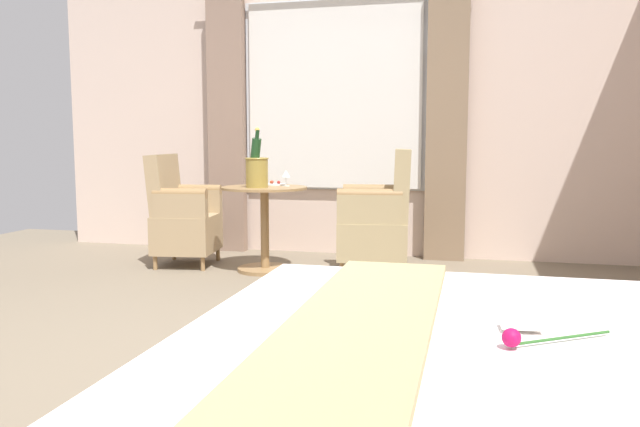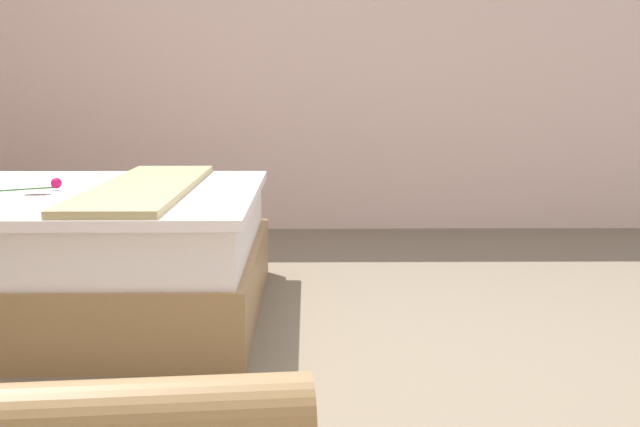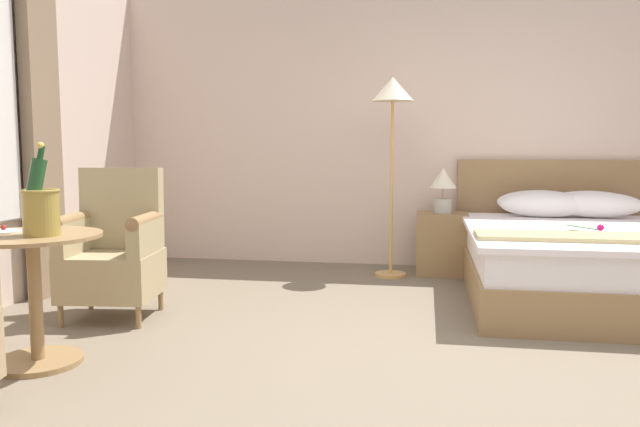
{
  "view_description": "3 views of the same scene",
  "coord_description": "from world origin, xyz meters",
  "px_view_note": "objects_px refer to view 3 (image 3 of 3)",
  "views": [
    {
      "loc": [
        2.52,
        1.29,
        1.06
      ],
      "look_at": [
        -0.55,
        0.53,
        0.7
      ],
      "focal_mm": 35.0,
      "sensor_mm": 36.0,
      "label": 1
    },
    {
      "loc": [
        -2.95,
        0.29,
        1.0
      ],
      "look_at": [
        -0.95,
        0.26,
        0.71
      ],
      "focal_mm": 50.0,
      "sensor_mm": 36.0,
      "label": 2
    },
    {
      "loc": [
        -0.3,
        -3.31,
        1.16
      ],
      "look_at": [
        -1.0,
        0.78,
        0.71
      ],
      "focal_mm": 35.0,
      "sensor_mm": 36.0,
      "label": 3
    }
  ],
  "objects_px": {
    "nightstand": "(442,243)",
    "bedside_lamp": "(443,185)",
    "wine_glass_near_bucket": "(30,213)",
    "snack_plate": "(1,231)",
    "bed": "(586,257)",
    "side_table_round": "(35,288)",
    "champagne_bucket": "(40,206)",
    "floor_lamp_brass": "(393,107)",
    "armchair_by_window": "(114,251)"
  },
  "relations": [
    {
      "from": "snack_plate",
      "to": "armchair_by_window",
      "type": "relative_size",
      "value": 0.2
    },
    {
      "from": "bedside_lamp",
      "to": "side_table_round",
      "type": "relative_size",
      "value": 0.57
    },
    {
      "from": "bed",
      "to": "bedside_lamp",
      "type": "bearing_deg",
      "value": 146.19
    },
    {
      "from": "side_table_round",
      "to": "champagne_bucket",
      "type": "xyz_separation_m",
      "value": [
        0.08,
        -0.04,
        0.44
      ]
    },
    {
      "from": "champagne_bucket",
      "to": "bed",
      "type": "bearing_deg",
      "value": 33.5
    },
    {
      "from": "bedside_lamp",
      "to": "floor_lamp_brass",
      "type": "relative_size",
      "value": 0.23
    },
    {
      "from": "side_table_round",
      "to": "wine_glass_near_bucket",
      "type": "relative_size",
      "value": 5.28
    },
    {
      "from": "wine_glass_near_bucket",
      "to": "snack_plate",
      "type": "bearing_deg",
      "value": -122.46
    },
    {
      "from": "floor_lamp_brass",
      "to": "snack_plate",
      "type": "distance_m",
      "value": 3.31
    },
    {
      "from": "bed",
      "to": "bedside_lamp",
      "type": "height_order",
      "value": "bed"
    },
    {
      "from": "side_table_round",
      "to": "snack_plate",
      "type": "relative_size",
      "value": 3.54
    },
    {
      "from": "wine_glass_near_bucket",
      "to": "armchair_by_window",
      "type": "height_order",
      "value": "armchair_by_window"
    },
    {
      "from": "snack_plate",
      "to": "side_table_round",
      "type": "bearing_deg",
      "value": -6.07
    },
    {
      "from": "bed",
      "to": "floor_lamp_brass",
      "type": "bearing_deg",
      "value": 160.99
    },
    {
      "from": "side_table_round",
      "to": "snack_plate",
      "type": "distance_m",
      "value": 0.36
    },
    {
      "from": "side_table_round",
      "to": "nightstand",
      "type": "bearing_deg",
      "value": 51.82
    },
    {
      "from": "bedside_lamp",
      "to": "champagne_bucket",
      "type": "bearing_deg",
      "value": -126.79
    },
    {
      "from": "bedside_lamp",
      "to": "side_table_round",
      "type": "xyz_separation_m",
      "value": [
        -2.18,
        -2.78,
        -0.4
      ]
    },
    {
      "from": "nightstand",
      "to": "wine_glass_near_bucket",
      "type": "height_order",
      "value": "wine_glass_near_bucket"
    },
    {
      "from": "champagne_bucket",
      "to": "bedside_lamp",
      "type": "bearing_deg",
      "value": 53.21
    },
    {
      "from": "bed",
      "to": "wine_glass_near_bucket",
      "type": "height_order",
      "value": "bed"
    },
    {
      "from": "snack_plate",
      "to": "nightstand",
      "type": "bearing_deg",
      "value": 49.19
    },
    {
      "from": "bed",
      "to": "side_table_round",
      "type": "bearing_deg",
      "value": -147.61
    },
    {
      "from": "champagne_bucket",
      "to": "snack_plate",
      "type": "distance_m",
      "value": 0.32
    },
    {
      "from": "nightstand",
      "to": "wine_glass_near_bucket",
      "type": "relative_size",
      "value": 4.18
    },
    {
      "from": "bedside_lamp",
      "to": "wine_glass_near_bucket",
      "type": "height_order",
      "value": "bedside_lamp"
    },
    {
      "from": "nightstand",
      "to": "bedside_lamp",
      "type": "height_order",
      "value": "bedside_lamp"
    },
    {
      "from": "bedside_lamp",
      "to": "floor_lamp_brass",
      "type": "bearing_deg",
      "value": -157.02
    },
    {
      "from": "armchair_by_window",
      "to": "wine_glass_near_bucket",
      "type": "bearing_deg",
      "value": -94.53
    },
    {
      "from": "bed",
      "to": "champagne_bucket",
      "type": "relative_size",
      "value": 4.68
    },
    {
      "from": "bed",
      "to": "bedside_lamp",
      "type": "xyz_separation_m",
      "value": [
        -1.07,
        0.72,
        0.5
      ]
    },
    {
      "from": "bed",
      "to": "snack_plate",
      "type": "xyz_separation_m",
      "value": [
        -3.45,
        -2.04,
        0.39
      ]
    },
    {
      "from": "wine_glass_near_bucket",
      "to": "snack_plate",
      "type": "xyz_separation_m",
      "value": [
        -0.08,
        -0.13,
        -0.09
      ]
    },
    {
      "from": "champagne_bucket",
      "to": "wine_glass_near_bucket",
      "type": "xyz_separation_m",
      "value": [
        -0.19,
        0.19,
        -0.06
      ]
    },
    {
      "from": "nightstand",
      "to": "side_table_round",
      "type": "xyz_separation_m",
      "value": [
        -2.18,
        -2.78,
        0.14
      ]
    },
    {
      "from": "nightstand",
      "to": "floor_lamp_brass",
      "type": "height_order",
      "value": "floor_lamp_brass"
    },
    {
      "from": "wine_glass_near_bucket",
      "to": "armchair_by_window",
      "type": "xyz_separation_m",
      "value": [
        0.06,
        0.8,
        -0.35
      ]
    },
    {
      "from": "bedside_lamp",
      "to": "armchair_by_window",
      "type": "distance_m",
      "value": 2.91
    },
    {
      "from": "floor_lamp_brass",
      "to": "side_table_round",
      "type": "relative_size",
      "value": 2.49
    },
    {
      "from": "bed",
      "to": "side_table_round",
      "type": "xyz_separation_m",
      "value": [
        -3.25,
        -2.06,
        0.1
      ]
    },
    {
      "from": "nightstand",
      "to": "champagne_bucket",
      "type": "distance_m",
      "value": 3.56
    },
    {
      "from": "nightstand",
      "to": "champagne_bucket",
      "type": "bearing_deg",
      "value": -126.79
    },
    {
      "from": "floor_lamp_brass",
      "to": "armchair_by_window",
      "type": "distance_m",
      "value": 2.64
    },
    {
      "from": "snack_plate",
      "to": "champagne_bucket",
      "type": "bearing_deg",
      "value": -11.86
    },
    {
      "from": "floor_lamp_brass",
      "to": "champagne_bucket",
      "type": "height_order",
      "value": "floor_lamp_brass"
    },
    {
      "from": "bed",
      "to": "wine_glass_near_bucket",
      "type": "xyz_separation_m",
      "value": [
        -3.37,
        -1.91,
        0.48
      ]
    },
    {
      "from": "bed",
      "to": "wine_glass_near_bucket",
      "type": "bearing_deg",
      "value": -150.4
    },
    {
      "from": "bed",
      "to": "floor_lamp_brass",
      "type": "distance_m",
      "value": 1.99
    },
    {
      "from": "side_table_round",
      "to": "bed",
      "type": "bearing_deg",
      "value": 32.39
    },
    {
      "from": "floor_lamp_brass",
      "to": "snack_plate",
      "type": "relative_size",
      "value": 8.81
    }
  ]
}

